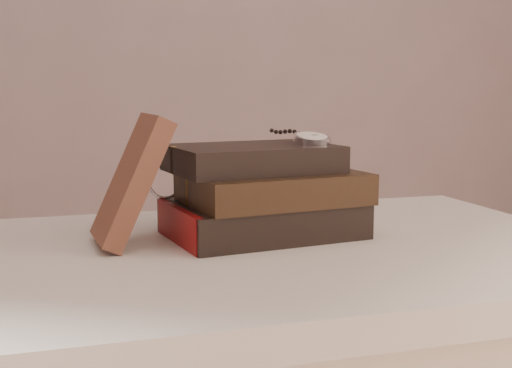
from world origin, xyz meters
name	(u,v)px	position (x,y,z in m)	size (l,w,h in m)	color
table	(238,314)	(0.00, 0.35, 0.66)	(1.00, 0.60, 0.75)	beige
book_stack	(264,194)	(0.06, 0.41, 0.81)	(0.29, 0.21, 0.13)	black
journal	(132,180)	(-0.13, 0.40, 0.84)	(0.03, 0.11, 0.18)	#44231A
pocket_watch	(310,138)	(0.12, 0.41, 0.89)	(0.06, 0.16, 0.02)	silver
eyeglasses	(182,180)	(-0.05, 0.49, 0.82)	(0.12, 0.14, 0.05)	silver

